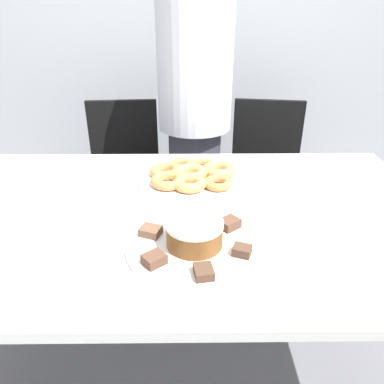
% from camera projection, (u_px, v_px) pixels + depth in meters
% --- Properties ---
extents(ground_plane, '(12.00, 12.00, 0.00)m').
position_uv_depth(ground_plane, '(188.00, 373.00, 1.54)').
color(ground_plane, slate).
extents(wall_back, '(8.00, 0.05, 2.60)m').
position_uv_depth(wall_back, '(187.00, 11.00, 2.35)').
color(wall_back, '#B2B7BC').
rests_on(wall_back, ground_plane).
extents(table, '(1.61, 0.97, 0.78)m').
position_uv_depth(table, '(187.00, 234.00, 1.23)').
color(table, silver).
rests_on(table, ground_plane).
extents(person_standing, '(0.37, 0.37, 1.58)m').
position_uv_depth(person_standing, '(195.00, 118.00, 1.92)').
color(person_standing, '#383842').
rests_on(person_standing, ground_plane).
extents(office_chair_left, '(0.47, 0.47, 0.87)m').
position_uv_depth(office_chair_left, '(125.00, 186.00, 2.17)').
color(office_chair_left, black).
rests_on(office_chair_left, ground_plane).
extents(office_chair_right, '(0.50, 0.50, 0.87)m').
position_uv_depth(office_chair_right, '(264.00, 185.00, 2.18)').
color(office_chair_right, black).
rests_on(office_chair_right, ground_plane).
extents(plate_cake, '(0.37, 0.37, 0.01)m').
position_uv_depth(plate_cake, '(194.00, 246.00, 1.01)').
color(plate_cake, white).
rests_on(plate_cake, table).
extents(plate_donuts, '(0.39, 0.39, 0.01)m').
position_uv_depth(plate_donuts, '(190.00, 179.00, 1.38)').
color(plate_donuts, white).
rests_on(plate_donuts, table).
extents(frosted_cake, '(0.15, 0.15, 0.07)m').
position_uv_depth(frosted_cake, '(194.00, 233.00, 0.99)').
color(frosted_cake, brown).
rests_on(frosted_cake, plate_cake).
extents(lamington_0, '(0.06, 0.05, 0.02)m').
position_uv_depth(lamington_0, '(242.00, 251.00, 0.96)').
color(lamington_0, '#513828').
rests_on(lamington_0, plate_cake).
extents(lamington_1, '(0.07, 0.07, 0.03)m').
position_uv_depth(lamington_1, '(229.00, 223.00, 1.07)').
color(lamington_1, brown).
rests_on(lamington_1, plate_cake).
extents(lamington_2, '(0.05, 0.06, 0.02)m').
position_uv_depth(lamington_2, '(187.00, 216.00, 1.12)').
color(lamington_2, '#513828').
rests_on(lamington_2, plate_cake).
extents(lamington_3, '(0.07, 0.06, 0.02)m').
position_uv_depth(lamington_3, '(151.00, 231.00, 1.04)').
color(lamington_3, brown).
rests_on(lamington_3, plate_cake).
extents(lamington_4, '(0.07, 0.07, 0.03)m').
position_uv_depth(lamington_4, '(154.00, 259.00, 0.93)').
color(lamington_4, brown).
rests_on(lamington_4, plate_cake).
extents(lamington_5, '(0.05, 0.06, 0.02)m').
position_uv_depth(lamington_5, '(204.00, 272.00, 0.89)').
color(lamington_5, '#513828').
rests_on(lamington_5, plate_cake).
extents(donut_0, '(0.13, 0.13, 0.04)m').
position_uv_depth(donut_0, '(190.00, 173.00, 1.37)').
color(donut_0, tan).
rests_on(donut_0, plate_donuts).
extents(donut_1, '(0.12, 0.12, 0.03)m').
position_uv_depth(donut_1, '(201.00, 166.00, 1.44)').
color(donut_1, '#D18E4C').
rests_on(donut_1, plate_donuts).
extents(donut_2, '(0.11, 0.11, 0.03)m').
position_uv_depth(donut_2, '(182.00, 166.00, 1.44)').
color(donut_2, '#C68447').
rests_on(donut_2, plate_donuts).
extents(donut_3, '(0.12, 0.12, 0.03)m').
position_uv_depth(donut_3, '(166.00, 171.00, 1.39)').
color(donut_3, '#D18E4C').
rests_on(donut_3, plate_donuts).
extents(donut_4, '(0.12, 0.12, 0.03)m').
position_uv_depth(donut_4, '(168.00, 181.00, 1.32)').
color(donut_4, '#D18E4C').
rests_on(donut_4, plate_donuts).
extents(donut_5, '(0.12, 0.12, 0.04)m').
position_uv_depth(donut_5, '(190.00, 183.00, 1.30)').
color(donut_5, tan).
rests_on(donut_5, plate_donuts).
extents(donut_6, '(0.10, 0.10, 0.03)m').
position_uv_depth(donut_6, '(218.00, 183.00, 1.31)').
color(donut_6, '#C68447').
rests_on(donut_6, plate_donuts).
extents(donut_7, '(0.12, 0.12, 0.04)m').
position_uv_depth(donut_7, '(219.00, 170.00, 1.40)').
color(donut_7, tan).
rests_on(donut_7, plate_donuts).
extents(napkin, '(0.13, 0.11, 0.01)m').
position_uv_depth(napkin, '(18.00, 211.00, 1.18)').
color(napkin, white).
rests_on(napkin, table).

